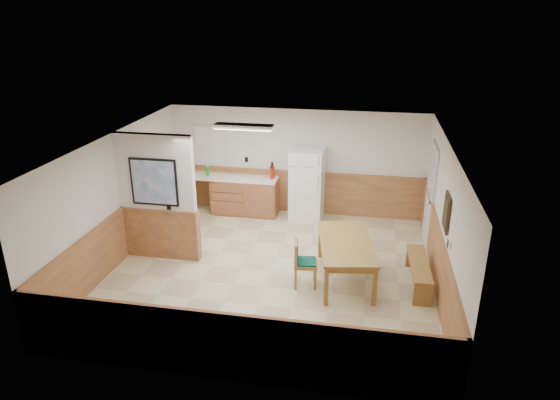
% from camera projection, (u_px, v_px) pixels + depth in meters
% --- Properties ---
extents(ground, '(6.00, 6.00, 0.00)m').
position_uv_depth(ground, '(271.00, 271.00, 9.41)').
color(ground, beige).
rests_on(ground, ground).
extents(ceiling, '(6.00, 6.00, 0.02)m').
position_uv_depth(ceiling, '(270.00, 142.00, 8.51)').
color(ceiling, white).
rests_on(ceiling, back_wall).
extents(back_wall, '(6.00, 0.02, 2.50)m').
position_uv_depth(back_wall, '(296.00, 162.00, 11.71)').
color(back_wall, silver).
rests_on(back_wall, ground).
extents(right_wall, '(0.02, 6.00, 2.50)m').
position_uv_depth(right_wall, '(444.00, 222.00, 8.45)').
color(right_wall, silver).
rests_on(right_wall, ground).
extents(left_wall, '(0.02, 6.00, 2.50)m').
position_uv_depth(left_wall, '(116.00, 199.00, 9.47)').
color(left_wall, silver).
rests_on(left_wall, ground).
extents(wainscot_back, '(6.00, 0.04, 1.00)m').
position_uv_depth(wainscot_back, '(296.00, 192.00, 11.96)').
color(wainscot_back, '#B87A49').
rests_on(wainscot_back, ground).
extents(wainscot_right, '(0.04, 6.00, 1.00)m').
position_uv_depth(wainscot_right, '(438.00, 261.00, 8.73)').
color(wainscot_right, '#B87A49').
rests_on(wainscot_right, ground).
extents(wainscot_left, '(0.04, 6.00, 1.00)m').
position_uv_depth(wainscot_left, '(122.00, 235.00, 9.74)').
color(wainscot_left, '#B87A49').
rests_on(wainscot_left, ground).
extents(partition_wall, '(1.50, 0.20, 2.50)m').
position_uv_depth(partition_wall, '(158.00, 199.00, 9.53)').
color(partition_wall, silver).
rests_on(partition_wall, ground).
extents(kitchen_counter, '(2.20, 0.61, 1.00)m').
position_uv_depth(kitchen_counter, '(244.00, 195.00, 11.91)').
color(kitchen_counter, brown).
rests_on(kitchen_counter, ground).
extents(exterior_door, '(0.07, 1.02, 2.15)m').
position_uv_depth(exterior_door, '(430.00, 194.00, 10.27)').
color(exterior_door, silver).
rests_on(exterior_door, ground).
extents(kitchen_window, '(0.80, 0.04, 1.00)m').
position_uv_depth(kitchen_window, '(210.00, 146.00, 11.93)').
color(kitchen_window, silver).
rests_on(kitchen_window, back_wall).
extents(wall_painting, '(0.04, 0.50, 0.60)m').
position_uv_depth(wall_painting, '(446.00, 212.00, 8.07)').
color(wall_painting, '#372316').
rests_on(wall_painting, right_wall).
extents(fluorescent_fixture, '(1.20, 0.30, 0.09)m').
position_uv_depth(fluorescent_fixture, '(244.00, 127.00, 9.85)').
color(fluorescent_fixture, silver).
rests_on(fluorescent_fixture, ceiling).
extents(refrigerator, '(0.77, 0.74, 1.68)m').
position_uv_depth(refrigerator, '(307.00, 185.00, 11.47)').
color(refrigerator, white).
rests_on(refrigerator, ground).
extents(dining_table, '(1.21, 1.96, 0.75)m').
position_uv_depth(dining_table, '(346.00, 246.00, 8.91)').
color(dining_table, '#A3793B').
rests_on(dining_table, ground).
extents(dining_bench, '(0.37, 1.47, 0.45)m').
position_uv_depth(dining_bench, '(419.00, 268.00, 8.83)').
color(dining_bench, '#A3793B').
rests_on(dining_bench, ground).
extents(dining_chair, '(0.60, 0.46, 0.85)m').
position_uv_depth(dining_chair, '(301.00, 260.00, 8.79)').
color(dining_chair, '#A3793B').
rests_on(dining_chair, ground).
extents(fire_extinguisher, '(0.12, 0.12, 0.40)m').
position_uv_depth(fire_extinguisher, '(272.00, 172.00, 11.60)').
color(fire_extinguisher, '#BB1909').
rests_on(fire_extinguisher, kitchen_counter).
extents(soap_bottle, '(0.08, 0.08, 0.22)m').
position_uv_depth(soap_bottle, '(207.00, 171.00, 11.84)').
color(soap_bottle, green).
rests_on(soap_bottle, kitchen_counter).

